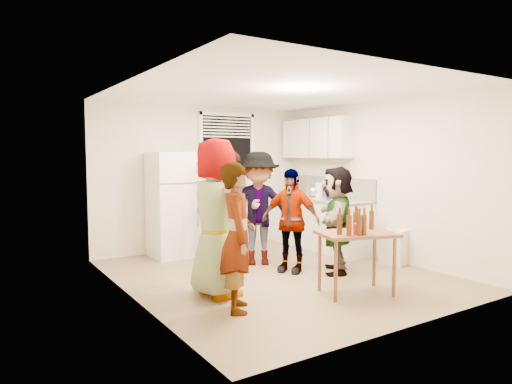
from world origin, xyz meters
TOP-DOWN VIEW (x-y plane):
  - room at (0.00, 0.00)m, footprint 4.00×4.50m
  - window at (0.45, 2.21)m, footprint 1.12×0.10m
  - refrigerator at (-0.75, 1.88)m, footprint 0.70×0.70m
  - counter_lower at (1.70, 1.15)m, footprint 0.60×2.20m
  - countertop at (1.70, 1.15)m, footprint 0.64×2.22m
  - backsplash at (1.99, 1.15)m, footprint 0.03×2.20m
  - upper_cabinets at (1.83, 1.35)m, footprint 0.34×1.60m
  - kettle at (1.65, 1.21)m, footprint 0.30×0.27m
  - paper_towel at (1.68, 1.10)m, footprint 0.12×0.12m
  - wine_bottle at (1.75, 2.09)m, footprint 0.07×0.07m
  - beer_bottle_counter at (1.60, 0.79)m, footprint 0.06×0.06m
  - blue_cup at (1.44, 0.57)m, footprint 0.09×0.09m
  - picture_frame at (1.92, 1.60)m, footprint 0.02×0.19m
  - trash_bin at (1.86, -0.45)m, footprint 0.44×0.44m
  - serving_table at (0.30, -1.20)m, footprint 1.02×0.82m
  - beer_bottle_table at (0.24, -1.27)m, footprint 0.06×0.06m
  - red_cup at (0.18, -1.33)m, footprint 0.10×0.10m
  - guest_grey at (-1.14, -0.36)m, footprint 1.87×0.94m
  - guest_stripe at (-1.18, -0.94)m, footprint 1.67×1.24m
  - guest_back_left at (-0.23, 0.82)m, footprint 1.71×1.85m
  - guest_back_right at (0.12, 0.66)m, footprint 1.80×2.03m
  - guest_black at (0.27, 0.05)m, footprint 1.70×1.50m
  - guest_orange at (0.79, -0.33)m, footprint 2.05×2.03m

SIDE VIEW (x-z plane):
  - room at x=0.00m, z-range -1.25..1.25m
  - serving_table at x=0.30m, z-range -0.37..0.37m
  - guest_grey at x=-1.14m, z-range -0.29..0.29m
  - guest_stripe at x=-1.18m, z-range -0.19..0.19m
  - guest_back_left at x=-0.23m, z-range -0.32..0.32m
  - guest_back_right at x=0.12m, z-range -0.32..0.32m
  - guest_black at x=0.27m, z-range -0.18..0.18m
  - guest_orange at x=0.79m, z-range -0.22..0.22m
  - trash_bin at x=1.86m, z-range -0.01..0.51m
  - counter_lower at x=1.70m, z-range 0.00..0.86m
  - beer_bottle_table at x=0.24m, z-range 0.63..0.86m
  - red_cup at x=0.18m, z-range 0.68..0.81m
  - refrigerator at x=-0.75m, z-range 0.00..1.70m
  - countertop at x=1.70m, z-range 0.86..0.90m
  - kettle at x=1.65m, z-range 0.79..1.01m
  - paper_towel at x=1.68m, z-range 0.77..1.03m
  - wine_bottle at x=1.75m, z-range 0.75..1.05m
  - beer_bottle_counter at x=1.60m, z-range 0.78..1.02m
  - blue_cup at x=1.44m, z-range 0.84..0.96m
  - picture_frame at x=1.92m, z-range 0.90..1.06m
  - backsplash at x=1.99m, z-range 0.90..1.26m
  - window at x=0.45m, z-range 1.32..2.38m
  - upper_cabinets at x=1.83m, z-range 1.60..2.30m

